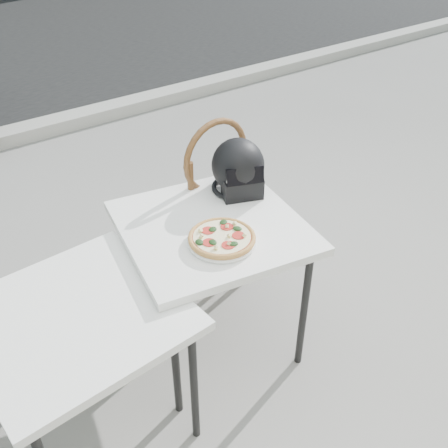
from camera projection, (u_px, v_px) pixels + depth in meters
ground at (269, 293)px, 2.93m from camera, size 80.00×80.00×0.00m
curb at (63, 123)px, 4.85m from camera, size 30.00×0.25×0.12m
cafe_table_main at (212, 235)px, 2.26m from camera, size 0.92×0.92×0.74m
plate at (222, 241)px, 2.10m from camera, size 0.37×0.37×0.02m
pizza at (222, 237)px, 2.09m from camera, size 0.38×0.38×0.04m
helmet at (238, 169)px, 2.40m from camera, size 0.34×0.35×0.27m
cafe_chair_main at (205, 195)px, 2.71m from camera, size 0.42×0.42×1.06m
cafe_table_side at (77, 325)px, 1.86m from camera, size 0.77×0.77×0.70m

